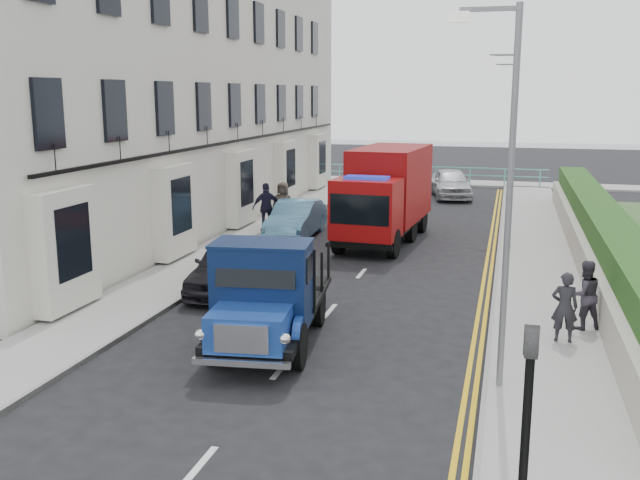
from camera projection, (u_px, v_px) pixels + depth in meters
The scene contains 23 objects.
ground at pixel (308, 336), 16.38m from camera, with size 120.00×120.00×0.00m, color black.
pavement_west at pixel (239, 243), 26.20m from camera, with size 2.40×38.00×0.12m, color gray.
pavement_east at pixel (537, 260), 23.54m from camera, with size 2.60×38.00×0.12m, color gray.
promenade at pixel (437, 182), 43.80m from camera, with size 30.00×2.50×0.12m, color gray.
sea_plane at pixel (468, 147), 73.13m from camera, with size 120.00×120.00×0.00m, color #4F646C.
terrace_west at pixel (175, 51), 29.61m from camera, with size 6.31×30.20×14.25m.
garden_east at pixel (600, 238), 22.89m from camera, with size 1.45×28.00×1.75m.
seafront_railing at pixel (436, 175), 42.94m from camera, with size 13.00×0.08×1.11m.
lamp_near at pixel (503, 179), 12.62m from camera, with size 1.23×0.18×7.00m.
lamp_mid at pixel (509, 132), 27.75m from camera, with size 1.23×0.18×7.00m.
lamp_far at pixel (510, 122), 37.21m from camera, with size 1.23×0.18×7.00m.
traffic_signal at pixel (527, 416), 7.70m from camera, with size 0.16×0.20×3.10m.
bedford_lorry at pixel (264, 302), 15.22m from camera, with size 2.57×5.29×2.42m.
red_lorry at pixel (386, 192), 26.48m from camera, with size 2.73×6.77×3.47m.
parked_car_front at pixel (230, 265), 20.08m from camera, with size 1.73×4.29×1.46m, color black.
parked_car_mid at pixel (296, 219), 27.46m from camera, with size 1.50×4.30×1.42m, color #528BB0.
parked_car_rear at pixel (357, 198), 33.43m from camera, with size 1.81×4.44×1.29m, color silver.
seafront_car_left at pixel (388, 179), 40.77m from camera, with size 2.15×4.66×1.29m, color black.
seafront_car_right at pixel (451, 183), 37.70m from camera, with size 1.83×4.54×1.55m, color #BCBCC1.
pedestrian_east_near at pixel (565, 307), 15.56m from camera, with size 0.57×0.38×1.58m, color #232228.
pedestrian_east_far at pixel (585, 295), 16.42m from camera, with size 0.79×0.61×1.62m, color #39333E.
pedestrian_west_near at pixel (267, 207), 27.86m from camera, with size 1.13×0.47×1.92m, color black.
pedestrian_west_far at pixel (283, 206), 28.39m from camera, with size 0.93×0.60×1.90m, color #443A31.
Camera 1 is at (4.28, -14.99, 5.52)m, focal length 40.00 mm.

